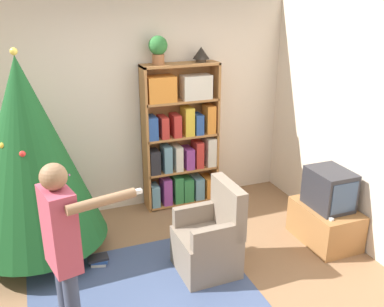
% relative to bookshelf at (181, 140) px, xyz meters
% --- Properties ---
extents(ground_plane, '(14.00, 14.00, 0.00)m').
position_rel_bookshelf_xyz_m(ground_plane, '(-0.60, -1.82, -0.88)').
color(ground_plane, '#846042').
extents(wall_back, '(8.00, 0.10, 2.60)m').
position_rel_bookshelf_xyz_m(wall_back, '(-0.60, 0.21, 0.42)').
color(wall_back, beige).
rests_on(wall_back, ground_plane).
extents(area_rug, '(2.03, 1.99, 0.01)m').
position_rel_bookshelf_xyz_m(area_rug, '(-0.96, -1.80, -0.88)').
color(area_rug, '#3D4C70').
rests_on(area_rug, ground_plane).
extents(bookshelf, '(0.96, 0.27, 1.84)m').
position_rel_bookshelf_xyz_m(bookshelf, '(0.00, 0.00, 0.00)').
color(bookshelf, '#A8703D').
rests_on(bookshelf, ground_plane).
extents(tv_stand, '(0.51, 0.75, 0.43)m').
position_rel_bookshelf_xyz_m(tv_stand, '(1.18, -1.46, -0.67)').
color(tv_stand, '#996638').
rests_on(tv_stand, ground_plane).
extents(television, '(0.38, 0.49, 0.43)m').
position_rel_bookshelf_xyz_m(television, '(1.18, -1.46, -0.24)').
color(television, '#28282D').
rests_on(television, tv_stand).
extents(game_remote, '(0.04, 0.12, 0.02)m').
position_rel_bookshelf_xyz_m(game_remote, '(1.02, -1.69, -0.44)').
color(game_remote, white).
rests_on(game_remote, tv_stand).
extents(christmas_tree, '(1.41, 1.41, 2.17)m').
position_rel_bookshelf_xyz_m(christmas_tree, '(-1.80, -0.60, 0.27)').
color(christmas_tree, '#4C3323').
rests_on(christmas_tree, ground_plane).
extents(armchair, '(0.58, 0.57, 0.92)m').
position_rel_bookshelf_xyz_m(armchair, '(-0.23, -1.49, -0.56)').
color(armchair, '#7A6B5B').
rests_on(armchair, ground_plane).
extents(standing_person, '(0.69, 0.46, 1.59)m').
position_rel_bookshelf_xyz_m(standing_person, '(-1.63, -2.11, 0.06)').
color(standing_person, '#38425B').
rests_on(standing_person, ground_plane).
extents(potted_plant, '(0.22, 0.22, 0.33)m').
position_rel_bookshelf_xyz_m(potted_plant, '(-0.27, 0.01, 1.15)').
color(potted_plant, '#935B38').
rests_on(potted_plant, bookshelf).
extents(table_lamp, '(0.20, 0.20, 0.18)m').
position_rel_bookshelf_xyz_m(table_lamp, '(0.27, 0.01, 1.06)').
color(table_lamp, '#473828').
rests_on(table_lamp, bookshelf).
extents(book_pile_near_tree, '(0.21, 0.17, 0.09)m').
position_rel_bookshelf_xyz_m(book_pile_near_tree, '(-1.27, -1.01, -0.84)').
color(book_pile_near_tree, beige).
rests_on(book_pile_near_tree, ground_plane).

